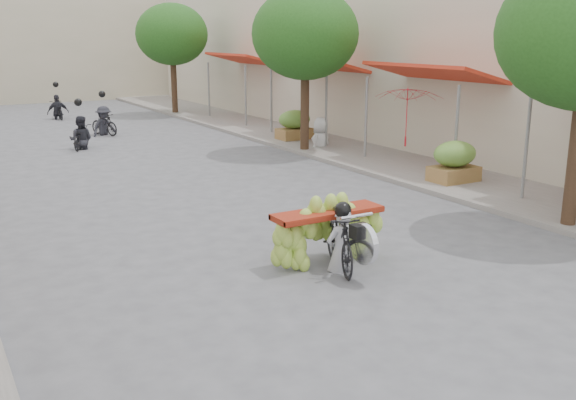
# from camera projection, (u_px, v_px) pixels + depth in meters

# --- Properties ---
(ground) EXTENTS (120.00, 120.00, 0.00)m
(ground) POSITION_uv_depth(u_px,v_px,m) (562.00, 400.00, 6.81)
(ground) COLOR #5B5B61
(ground) RESTS_ON ground
(sidewalk_right) EXTENTS (4.00, 60.00, 0.12)m
(sidewalk_right) POSITION_uv_depth(u_px,v_px,m) (328.00, 143.00, 22.76)
(sidewalk_right) COLOR gray
(sidewalk_right) RESTS_ON ground
(shophouse_row_right) EXTENTS (9.77, 40.00, 6.00)m
(shophouse_row_right) POSITION_uv_depth(u_px,v_px,m) (457.00, 56.00, 23.61)
(shophouse_row_right) COLOR beige
(shophouse_row_right) RESTS_ON ground
(far_building) EXTENTS (20.00, 6.00, 7.00)m
(far_building) POSITION_uv_depth(u_px,v_px,m) (13.00, 40.00, 37.74)
(far_building) COLOR #BCB094
(far_building) RESTS_ON ground
(street_tree_mid) EXTENTS (3.40, 3.40, 5.25)m
(street_tree_mid) POSITION_uv_depth(u_px,v_px,m) (305.00, 34.00, 20.21)
(street_tree_mid) COLOR #3A2719
(street_tree_mid) RESTS_ON ground
(street_tree_far) EXTENTS (3.40, 3.40, 5.25)m
(street_tree_far) POSITION_uv_depth(u_px,v_px,m) (172.00, 35.00, 30.26)
(street_tree_far) COLOR #3A2719
(street_tree_far) RESTS_ON ground
(produce_crate_mid) EXTENTS (1.20, 0.88, 1.16)m
(produce_crate_mid) POSITION_uv_depth(u_px,v_px,m) (455.00, 158.00, 16.34)
(produce_crate_mid) COLOR olive
(produce_crate_mid) RESTS_ON ground
(produce_crate_far) EXTENTS (1.20, 0.88, 1.16)m
(produce_crate_far) POSITION_uv_depth(u_px,v_px,m) (294.00, 122.00, 23.04)
(produce_crate_far) COLOR olive
(produce_crate_far) RESTS_ON ground
(banana_motorbike) EXTENTS (2.20, 1.86, 1.93)m
(banana_motorbike) POSITION_uv_depth(u_px,v_px,m) (335.00, 229.00, 10.58)
(banana_motorbike) COLOR black
(banana_motorbike) RESTS_ON ground
(market_umbrella) EXTENTS (2.20, 2.20, 1.66)m
(market_umbrella) POSITION_uv_depth(u_px,v_px,m) (409.00, 86.00, 17.30)
(market_umbrella) COLOR #B01720
(market_umbrella) RESTS_ON ground
(pedestrian) EXTENTS (1.09, 0.87, 1.92)m
(pedestrian) POSITION_uv_depth(u_px,v_px,m) (321.00, 117.00, 21.54)
(pedestrian) COLOR silver
(pedestrian) RESTS_ON ground
(bg_motorbike_a) EXTENTS (1.16, 1.50, 1.95)m
(bg_motorbike_a) POSITION_uv_depth(u_px,v_px,m) (80.00, 126.00, 21.64)
(bg_motorbike_a) COLOR black
(bg_motorbike_a) RESTS_ON ground
(bg_motorbike_b) EXTENTS (1.19, 1.52, 1.95)m
(bg_motorbike_b) POSITION_uv_depth(u_px,v_px,m) (103.00, 112.00, 24.58)
(bg_motorbike_b) COLOR black
(bg_motorbike_b) RESTS_ON ground
(bg_motorbike_c) EXTENTS (0.98, 1.43, 1.95)m
(bg_motorbike_c) POSITION_uv_depth(u_px,v_px,m) (57.00, 101.00, 29.36)
(bg_motorbike_c) COLOR black
(bg_motorbike_c) RESTS_ON ground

